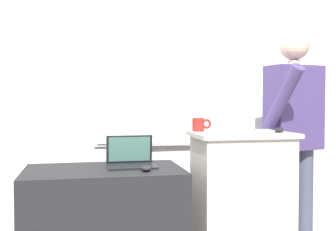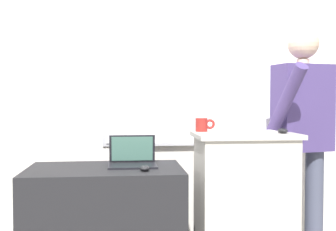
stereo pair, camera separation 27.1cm
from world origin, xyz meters
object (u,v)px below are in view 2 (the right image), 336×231
Objects in this scene: side_desk at (105,224)px; laptop at (132,157)px; person_presenter at (303,128)px; wireless_keyboard at (246,132)px; coffee_mug at (202,125)px; computer_mouse_by_keyboard at (283,131)px; computer_mouse_by_laptop at (145,168)px; lectern_podium at (244,205)px.

side_desk is 0.47m from laptop.
wireless_keyboard is at bearing -165.90° from person_presenter.
coffee_mug is at bearing 2.90° from laptop.
coffee_mug is (-0.50, 0.21, 0.03)m from computer_mouse_by_keyboard.
person_presenter reaches higher than laptop.
person_presenter reaches higher than side_desk.
person_presenter is 12.41× the size of coffee_mug.
computer_mouse_by_keyboard is (1.16, -0.11, 0.61)m from side_desk.
lectern_podium is at bearing 7.65° from computer_mouse_by_laptop.
lectern_podium is at bearing 81.12° from wireless_keyboard.
lectern_podium is 2.55× the size of wireless_keyboard.
lectern_podium is 7.06× the size of coffee_mug.
computer_mouse_by_laptop is at bearing -177.58° from computer_mouse_by_keyboard.
wireless_keyboard reaches higher than lectern_podium.
computer_mouse_by_laptop is at bearing -178.49° from person_presenter.
laptop is 1.02m from computer_mouse_by_keyboard.
laptop is at bearing 165.68° from wireless_keyboard.
computer_mouse_by_keyboard is at bearing -5.17° from side_desk.
coffee_mug reaches higher than computer_mouse_by_laptop.
side_desk is at bearing 150.52° from computer_mouse_by_laptop.
person_presenter is (1.40, 0.12, 0.61)m from side_desk.
side_desk is 0.60× the size of person_presenter.
person_presenter is at bearing 1.79° from coffee_mug.
lectern_podium is 0.96× the size of side_desk.
lectern_podium is 0.71m from person_presenter.
coffee_mug reaches higher than side_desk.
lectern_podium is at bearing -9.97° from laptop.
person_presenter is (0.48, 0.18, 0.50)m from lectern_podium.
person_presenter is at bearing 25.73° from wireless_keyboard.
coffee_mug is at bearing 8.63° from side_desk.
laptop is at bearing 170.61° from person_presenter.
computer_mouse_by_keyboard is at bearing -22.61° from coffee_mug.
laptop is (0.18, 0.08, 0.43)m from side_desk.
wireless_keyboard reaches higher than computer_mouse_by_laptop.
person_presenter reaches higher than coffee_mug.
lectern_podium is 0.73m from computer_mouse_by_laptop.
side_desk is 0.49m from computer_mouse_by_laptop.
computer_mouse_by_laptop is (-0.66, -0.03, -0.22)m from wireless_keyboard.
computer_mouse_by_keyboard reaches higher than side_desk.
computer_mouse_by_keyboard is at bearing -147.65° from person_presenter.
side_desk is at bearing 173.12° from wireless_keyboard.
coffee_mug is at bearing 148.79° from lectern_podium.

